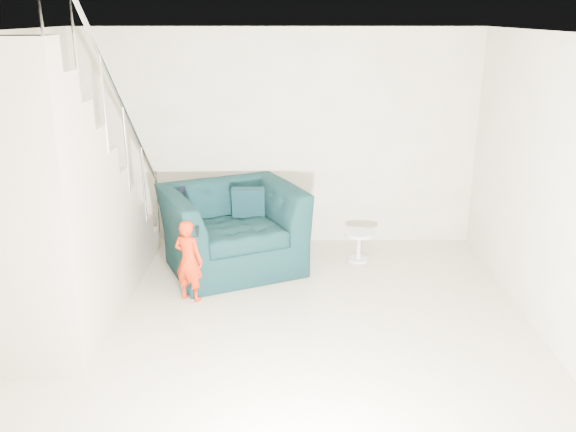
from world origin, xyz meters
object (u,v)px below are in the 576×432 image
object	(u,v)px
side_table	(359,241)
armchair	(232,229)
toddler	(189,260)
staircase	(57,228)

from	to	relation	value
side_table	armchair	bearing A→B (deg)	-171.87
armchair	side_table	world-z (taller)	armchair
toddler	staircase	world-z (taller)	staircase
toddler	staircase	bearing A→B (deg)	45.13
armchair	side_table	distance (m)	1.53
armchair	staircase	size ratio (longest dim) A/B	0.41
toddler	side_table	bearing A→B (deg)	-126.23
armchair	side_table	xyz separation A→B (m)	(1.50, 0.21, -0.24)
toddler	side_table	size ratio (longest dim) A/B	2.42
side_table	staircase	distance (m)	3.43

